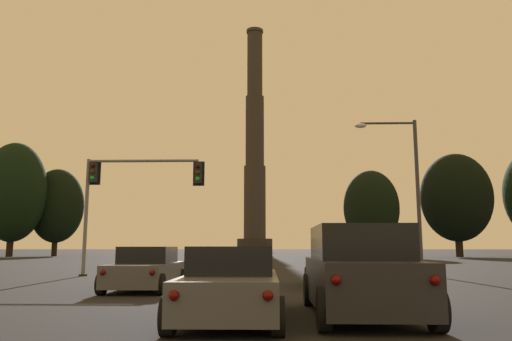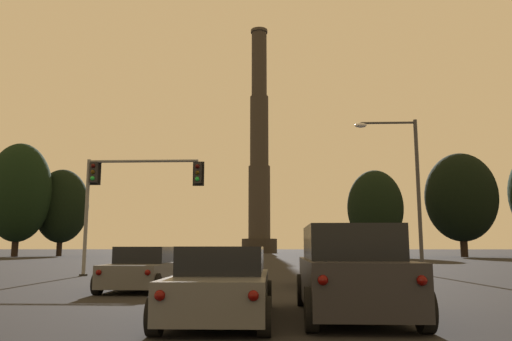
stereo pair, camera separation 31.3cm
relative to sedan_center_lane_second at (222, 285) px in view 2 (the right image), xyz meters
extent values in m
cube|color=#4C4F54|center=(0.00, -0.05, -0.14)|extent=(1.86, 4.62, 0.70)
cube|color=black|center=(0.00, 0.18, 0.48)|extent=(1.65, 2.22, 0.55)
cylinder|color=black|center=(-0.90, 1.84, -0.35)|extent=(0.23, 0.64, 0.64)
cylinder|color=black|center=(0.86, 1.86, -0.35)|extent=(0.23, 0.64, 0.64)
cylinder|color=black|center=(-0.86, -1.96, -0.35)|extent=(0.23, 0.64, 0.64)
cylinder|color=black|center=(0.90, -1.94, -0.35)|extent=(0.23, 0.64, 0.64)
sphere|color=#500705|center=(-0.69, -2.38, 0.01)|extent=(0.17, 0.17, 0.17)
sphere|color=#500705|center=(0.75, -2.36, 0.01)|extent=(0.17, 0.17, 0.17)
cube|color=#232328|center=(2.63, 0.42, 0.02)|extent=(1.94, 4.81, 0.95)
cube|color=black|center=(2.63, 0.54, 0.84)|extent=(1.79, 2.81, 0.70)
cylinder|color=black|center=(1.70, 2.35, -0.29)|extent=(0.22, 0.76, 0.76)
cylinder|color=black|center=(3.58, 2.34, -0.29)|extent=(0.22, 0.76, 0.76)
cylinder|color=black|center=(1.68, -1.50, -0.29)|extent=(0.22, 0.76, 0.76)
cylinder|color=black|center=(3.56, -1.51, -0.29)|extent=(0.22, 0.76, 0.76)
sphere|color=#500705|center=(1.84, -2.00, 0.23)|extent=(0.17, 0.17, 0.17)
sphere|color=#500705|center=(3.40, -2.00, 0.23)|extent=(0.17, 0.17, 0.17)
cube|color=#4C4F54|center=(-3.43, 6.76, -0.14)|extent=(1.86, 4.62, 0.70)
cube|color=black|center=(-3.43, 6.99, 0.48)|extent=(1.65, 2.22, 0.55)
cylinder|color=black|center=(-4.33, 8.65, -0.35)|extent=(0.23, 0.64, 0.64)
cylinder|color=black|center=(-2.57, 8.67, -0.35)|extent=(0.23, 0.64, 0.64)
cylinder|color=black|center=(-4.28, 4.85, -0.35)|extent=(0.23, 0.64, 0.64)
cylinder|color=black|center=(-2.52, 4.87, -0.35)|extent=(0.23, 0.64, 0.64)
sphere|color=#500705|center=(-4.12, 4.43, 0.01)|extent=(0.17, 0.17, 0.17)
sphere|color=#500705|center=(-2.68, 4.45, 0.01)|extent=(0.17, 0.17, 0.17)
cube|color=navy|center=(3.19, 8.12, -0.14)|extent=(2.02, 4.68, 0.70)
cube|color=black|center=(3.18, 8.35, 0.48)|extent=(1.73, 2.28, 0.55)
cylinder|color=black|center=(2.22, 9.97, -0.35)|extent=(0.25, 0.65, 0.64)
cylinder|color=black|center=(3.98, 10.06, -0.35)|extent=(0.25, 0.65, 0.64)
cylinder|color=black|center=(2.41, 6.18, -0.35)|extent=(0.25, 0.65, 0.64)
cylinder|color=black|center=(4.17, 6.26, -0.35)|extent=(0.25, 0.65, 0.64)
sphere|color=#500705|center=(2.59, 5.76, 0.01)|extent=(0.17, 0.17, 0.17)
sphere|color=#500705|center=(4.03, 5.84, 0.01)|extent=(0.17, 0.17, 0.17)
cylinder|color=slate|center=(-8.51, 14.52, 2.25)|extent=(0.18, 0.18, 5.83)
cylinder|color=black|center=(-8.51, 14.52, -0.62)|extent=(0.40, 0.40, 0.10)
cube|color=black|center=(-8.22, 14.52, 4.50)|extent=(0.34, 0.34, 1.04)
cube|color=black|center=(-8.22, 14.70, 4.50)|extent=(0.58, 0.03, 1.25)
sphere|color=#320504|center=(-8.22, 14.33, 4.82)|extent=(0.22, 0.22, 0.22)
sphere|color=#352604|center=(-8.22, 14.33, 4.50)|extent=(0.22, 0.22, 0.22)
sphere|color=green|center=(-8.22, 14.33, 4.17)|extent=(0.22, 0.22, 0.22)
cylinder|color=slate|center=(-5.71, 14.52, 5.07)|extent=(5.61, 0.14, 0.14)
sphere|color=slate|center=(-8.51, 14.52, 5.07)|extent=(0.18, 0.18, 0.18)
cube|color=black|center=(-2.90, 14.52, 4.43)|extent=(0.34, 0.34, 1.04)
cube|color=black|center=(-2.90, 14.70, 4.43)|extent=(0.58, 0.03, 1.25)
sphere|color=#320504|center=(-2.90, 14.33, 4.75)|extent=(0.22, 0.22, 0.22)
sphere|color=#352604|center=(-2.90, 14.33, 4.43)|extent=(0.22, 0.22, 0.22)
sphere|color=green|center=(-2.90, 14.33, 4.10)|extent=(0.22, 0.22, 0.22)
cylinder|color=#38383A|center=(8.53, 16.30, 3.43)|extent=(0.20, 0.20, 8.19)
cylinder|color=#38383A|center=(7.07, 16.30, 7.37)|extent=(2.91, 0.12, 0.12)
sphere|color=#38383A|center=(8.53, 16.30, 7.37)|extent=(0.20, 0.20, 0.20)
ellipsoid|color=silver|center=(5.62, 16.30, 7.25)|extent=(0.64, 0.36, 0.26)
cylinder|color=#2B2722|center=(-3.34, 107.19, 0.98)|extent=(8.22, 8.22, 3.29)
cylinder|color=#332D28|center=(-3.34, 107.19, 11.22)|extent=(5.14, 5.14, 17.18)
cylinder|color=#332D28|center=(-3.34, 107.19, 28.40)|extent=(4.42, 4.42, 17.18)
cylinder|color=#332D28|center=(-3.34, 107.19, 45.58)|extent=(3.70, 3.70, 17.18)
cylinder|color=#38322C|center=(-3.34, 107.19, 53.83)|extent=(4.14, 4.14, 0.70)
cylinder|color=black|center=(27.26, 62.08, 1.19)|extent=(1.00, 1.00, 3.72)
ellipsoid|color=black|center=(27.26, 62.08, 7.80)|extent=(10.05, 9.04, 12.66)
cylinder|color=black|center=(-32.71, 66.19, 1.06)|extent=(0.82, 0.82, 3.47)
ellipsoid|color=black|center=(-32.71, 66.19, 7.10)|extent=(8.20, 7.38, 11.47)
cylinder|color=black|center=(-37.27, 61.62, 1.30)|extent=(0.94, 0.94, 3.94)
ellipsoid|color=black|center=(-37.27, 61.62, 8.77)|extent=(9.36, 8.42, 14.68)
cylinder|color=black|center=(14.28, 58.04, 0.74)|extent=(0.75, 0.75, 2.82)
ellipsoid|color=black|center=(14.28, 58.04, 6.00)|extent=(7.50, 6.75, 10.27)
camera|label=1|loc=(0.83, -10.18, 0.75)|focal=35.00mm
camera|label=2|loc=(1.14, -10.16, 0.75)|focal=35.00mm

